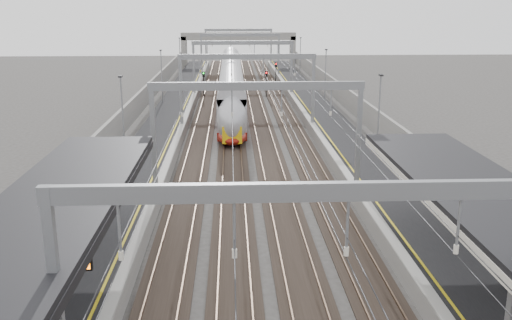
{
  "coord_description": "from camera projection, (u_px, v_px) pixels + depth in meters",
  "views": [
    {
      "loc": [
        -1.54,
        -11.99,
        12.04
      ],
      "look_at": [
        0.0,
        23.16,
        2.44
      ],
      "focal_mm": 40.0,
      "sensor_mm": 36.0,
      "label": 1
    }
  ],
  "objects": [
    {
      "name": "signal_red_near",
      "position": [
        266.0,
        79.0,
        76.61
      ],
      "size": [
        0.32,
        0.32,
        3.48
      ],
      "color": "black",
      "rests_on": "ground"
    },
    {
      "name": "signal_red_far",
      "position": [
        276.0,
        69.0,
        87.73
      ],
      "size": [
        0.32,
        0.32,
        3.48
      ],
      "color": "black",
      "rests_on": "ground"
    },
    {
      "name": "train",
      "position": [
        231.0,
        88.0,
        70.29
      ],
      "size": [
        2.69,
        49.0,
        4.25
      ],
      "color": "maroon",
      "rests_on": "ground"
    },
    {
      "name": "signal_green",
      "position": [
        204.0,
        79.0,
        75.98
      ],
      "size": [
        0.32,
        0.32,
        3.48
      ],
      "color": "black",
      "rests_on": "ground"
    },
    {
      "name": "wall_left",
      "position": [
        135.0,
        112.0,
        57.27
      ],
      "size": [
        0.3,
        120.0,
        3.2
      ],
      "primitive_type": "cube",
      "color": "gray",
      "rests_on": "ground"
    },
    {
      "name": "canopy_left",
      "position": [
        3.0,
        261.0,
        16.0
      ],
      "size": [
        4.4,
        30.0,
        4.24
      ],
      "color": "black",
      "rests_on": "platform_left"
    },
    {
      "name": "platform_right",
      "position": [
        325.0,
        121.0,
        58.37
      ],
      "size": [
        4.0,
        120.0,
        1.0
      ],
      "primitive_type": "cube",
      "color": "black",
      "rests_on": "ground"
    },
    {
      "name": "wall_right",
      "position": [
        356.0,
        111.0,
        58.22
      ],
      "size": [
        0.3,
        120.0,
        3.2
      ],
      "primitive_type": "cube",
      "color": "gray",
      "rests_on": "ground"
    },
    {
      "name": "tracks",
      "position": [
        247.0,
        126.0,
        58.15
      ],
      "size": [
        11.4,
        140.0,
        0.2
      ],
      "color": "black",
      "rests_on": "ground"
    },
    {
      "name": "overbridge",
      "position": [
        239.0,
        41.0,
        109.77
      ],
      "size": [
        22.0,
        2.2,
        6.9
      ],
      "color": "gray",
      "rests_on": "ground"
    },
    {
      "name": "platform_left",
      "position": [
        168.0,
        123.0,
        57.69
      ],
      "size": [
        4.0,
        120.0,
        1.0
      ],
      "primitive_type": "cube",
      "color": "black",
      "rests_on": "ground"
    },
    {
      "name": "overhead_line",
      "position": [
        245.0,
        60.0,
        62.92
      ],
      "size": [
        13.0,
        140.0,
        6.6
      ],
      "color": "gray",
      "rests_on": "platform_left"
    }
  ]
}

